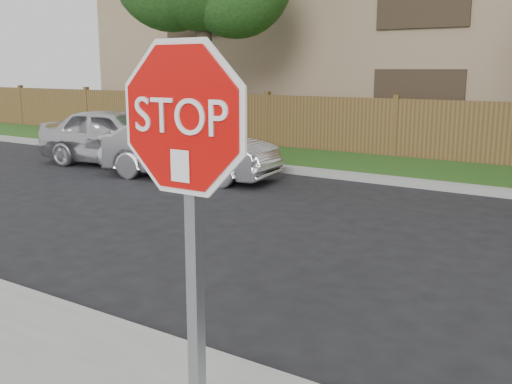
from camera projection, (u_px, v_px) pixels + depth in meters
The scene contains 3 objects.
stop_sign at pixel (187, 186), 2.82m from camera, with size 1.01×0.13×2.55m.
sedan_far_left at pixel (118, 137), 14.75m from camera, with size 1.69×4.21×1.43m, color silver.
sedan_left at pixel (189, 149), 12.97m from camera, with size 1.37×3.94×1.30m, color #B4B4B9.
Camera 1 is at (1.78, -3.59, 2.37)m, focal length 42.00 mm.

